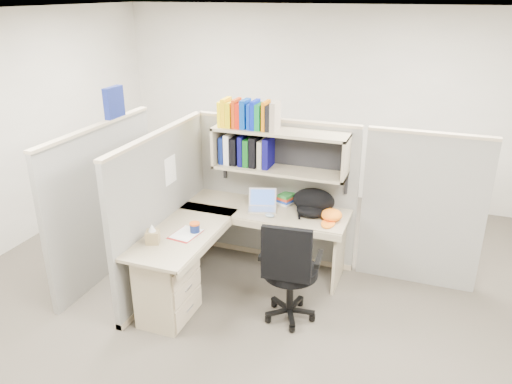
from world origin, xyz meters
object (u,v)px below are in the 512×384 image
at_px(snack_canister, 195,227).
at_px(task_chair, 289,287).
at_px(desk, 196,265).
at_px(laptop, 262,200).
at_px(backpack, 312,203).

bearing_deg(snack_canister, task_chair, -3.45).
relative_size(desk, task_chair, 1.66).
bearing_deg(snack_canister, laptop, 58.99).
bearing_deg(snack_canister, desk, -66.78).
relative_size(backpack, task_chair, 0.41).
height_order(laptop, backpack, backpack).
xyz_separation_m(desk, task_chair, (0.91, 0.06, -0.07)).
bearing_deg(desk, task_chair, 3.75).
relative_size(desk, snack_canister, 17.57).
bearing_deg(backpack, task_chair, -90.67).
height_order(laptop, snack_canister, laptop).
distance_m(backpack, task_chair, 0.97).
relative_size(desk, laptop, 5.99).
relative_size(laptop, task_chair, 0.28).
bearing_deg(task_chair, snack_canister, 176.55).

